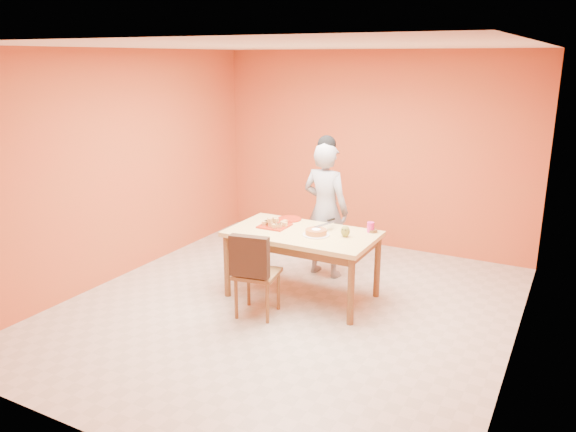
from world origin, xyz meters
The scene contains 17 objects.
floor centered at (0.00, 0.00, 0.00)m, with size 5.00×5.00×0.00m, color beige.
ceiling centered at (0.00, 0.00, 2.70)m, with size 5.00×5.00×0.00m, color white.
wall_back centered at (0.00, 2.50, 1.35)m, with size 4.50×4.50×0.00m, color #B45329.
wall_left centered at (-2.25, 0.00, 1.35)m, with size 5.00×5.00×0.00m, color #B45329.
wall_right centered at (2.25, 0.00, 1.35)m, with size 5.00×5.00×0.00m, color #B45329.
dining_table centered at (0.00, 0.37, 0.67)m, with size 1.60×0.90×0.76m.
dining_chair centered at (-0.21, -0.28, 0.48)m, with size 0.49×0.56×0.92m.
pastry_pile centered at (-0.37, 0.39, 0.82)m, with size 0.28×0.28×0.09m, color tan, non-canonical shape.
person centered at (-0.06, 1.10, 0.82)m, with size 0.60×0.39×1.64m, color gray.
pastry_platter centered at (-0.37, 0.39, 0.77)m, with size 0.31×0.31×0.02m, color #9A200E.
red_dinner_plate centered at (-0.35, 0.72, 0.77)m, with size 0.28×0.28×0.02m, color #9A200E.
white_cake_plate centered at (0.18, 0.32, 0.77)m, with size 0.29×0.29×0.01m, color white.
sponge_cake centered at (0.18, 0.32, 0.80)m, with size 0.23×0.23×0.05m, color #CF7935.
cake_server centered at (0.19, 0.50, 0.83)m, with size 0.05×0.27×0.01m, color silver.
egg_ornament centered at (0.48, 0.42, 0.82)m, with size 0.10×0.08×0.13m, color olive.
magenta_glass centered at (0.66, 0.71, 0.82)m, with size 0.08×0.08×0.11m, color #CA1E78.
checker_tin centered at (0.68, 0.72, 0.78)m, with size 0.11×0.11×0.03m, color #391D0F.
Camera 1 is at (2.62, -4.86, 2.60)m, focal length 35.00 mm.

